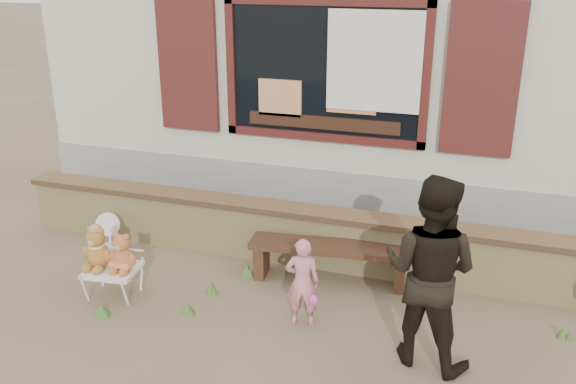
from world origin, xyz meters
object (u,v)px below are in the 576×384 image
(folding_chair, at_px, (113,271))
(child, at_px, (302,282))
(teddy_bear_left, at_px, (97,247))
(bench, at_px, (330,254))
(teddy_bear_right, at_px, (123,251))
(adult, at_px, (430,272))

(folding_chair, relative_size, child, 0.64)
(folding_chair, bearing_deg, teddy_bear_left, -180.00)
(folding_chair, bearing_deg, bench, 19.29)
(folding_chair, relative_size, teddy_bear_right, 1.37)
(bench, distance_m, adult, 1.66)
(teddy_bear_right, bearing_deg, teddy_bear_left, -180.00)
(teddy_bear_right, bearing_deg, bench, 20.52)
(folding_chair, distance_m, teddy_bear_left, 0.29)
(teddy_bear_left, distance_m, adult, 3.33)
(folding_chair, height_order, teddy_bear_right, teddy_bear_right)
(folding_chair, bearing_deg, adult, -8.31)
(teddy_bear_left, distance_m, teddy_bear_right, 0.28)
(folding_chair, xyz_separation_m, adult, (3.18, -0.07, 0.56))
(bench, distance_m, teddy_bear_right, 2.16)
(folding_chair, bearing_deg, teddy_bear_right, 0.00)
(bench, bearing_deg, folding_chair, -161.08)
(folding_chair, height_order, teddy_bear_left, teddy_bear_left)
(bench, height_order, folding_chair, bench)
(adult, bearing_deg, teddy_bear_left, 13.45)
(child, distance_m, adult, 1.25)
(teddy_bear_right, bearing_deg, folding_chair, -180.00)
(teddy_bear_right, xyz_separation_m, adult, (3.04, -0.09, 0.33))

